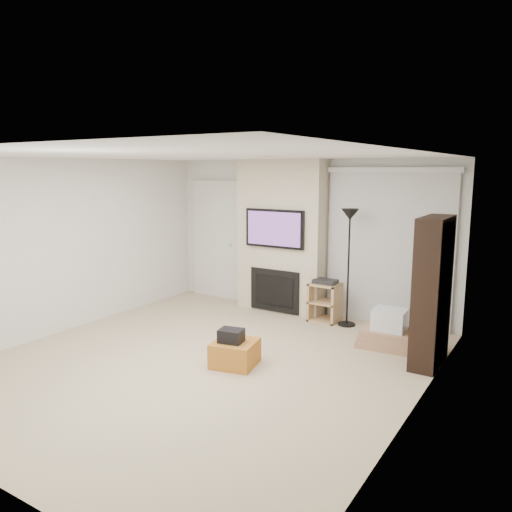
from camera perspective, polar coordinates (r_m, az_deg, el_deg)
The scene contains 15 objects.
floor at distance 6.30m, azimuth -5.94°, elevation -11.99°, with size 5.00×5.50×0.00m, color tan.
ceiling at distance 5.85m, azimuth -6.38°, elevation 11.39°, with size 5.00×5.50×0.00m, color white.
wall_back at distance 8.26m, azimuth 5.72°, elevation 2.25°, with size 5.00×2.50×0.00m, color silver.
wall_left at distance 7.73m, azimuth -20.89°, elevation 1.13°, with size 5.50×2.50×0.00m, color silver.
wall_right at distance 4.85m, azimuth 17.83°, elevation -3.61°, with size 5.50×2.50×0.00m, color silver.
hvac_vent at distance 6.28m, azimuth 1.18°, elevation 11.31°, with size 0.35×0.18×0.01m, color silver.
ottoman at distance 6.14m, azimuth -2.42°, elevation -11.03°, with size 0.50×0.50×0.30m, color #B26D23.
black_bag at distance 6.04m, azimuth -2.85°, elevation -9.08°, with size 0.28×0.22×0.16m, color black.
fireplace_wall at distance 8.23m, azimuth 2.89°, elevation 2.17°, with size 1.50×0.47×2.50m.
entry_door at distance 9.19m, azimuth -4.51°, elevation 1.82°, with size 1.02×0.11×2.14m.
vertical_blinds at distance 7.69m, azimuth 14.94°, elevation 1.58°, with size 1.98×0.10×2.37m.
floor_lamp at distance 7.48m, azimuth 10.63°, elevation 2.46°, with size 0.26×0.26×1.77m.
av_stand at distance 7.85m, azimuth 7.87°, elevation -4.92°, with size 0.45×0.38×0.66m.
box_stack at distance 6.96m, azimuth 14.97°, elevation -8.43°, with size 0.80×0.62×0.51m.
bookshelf at distance 6.31m, azimuth 19.48°, elevation -3.89°, with size 0.30×0.80×1.80m.
Camera 1 is at (3.62, -4.59, 2.34)m, focal length 35.00 mm.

